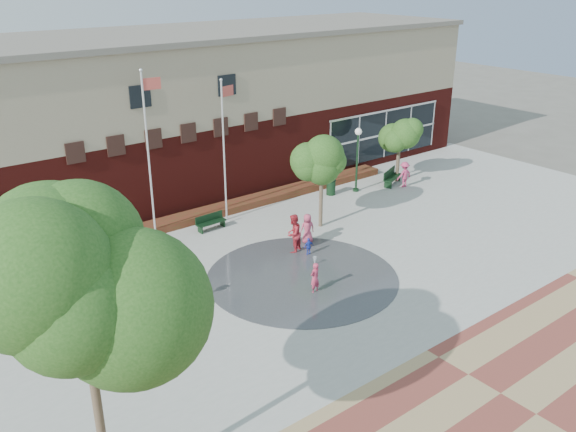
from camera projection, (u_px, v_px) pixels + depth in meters
ground at (349, 305)px, 24.51m from camera, size 120.00×120.00×0.00m
plaza_concrete at (288, 269)px, 27.42m from camera, size 46.00×18.00×0.01m
paver_band at (501, 394)px, 19.41m from camera, size 46.00×6.00×0.01m
splash_pad at (302, 278)px, 26.69m from camera, size 8.40×8.40×0.01m
library_building at (145, 115)px, 35.48m from camera, size 44.40×10.40×9.20m
flower_bed at (201, 219)px, 32.96m from camera, size 26.00×1.20×0.40m
flagpole_left at (149, 147)px, 29.06m from camera, size 0.98×0.19×8.36m
flagpole_right at (224, 144)px, 31.25m from camera, size 0.91×0.30×7.56m
lamp_left at (101, 287)px, 21.69m from camera, size 0.35×0.35×3.30m
lamp_right at (357, 153)px, 36.08m from camera, size 0.42×0.42×3.92m
bench_left at (78, 268)px, 26.95m from camera, size 1.82×0.56×0.91m
bench_mid at (211, 225)px, 31.47m from camera, size 1.67×0.53×0.83m
bench_right at (392, 180)px, 38.02m from camera, size 1.98×1.25×0.97m
trash_can at (331, 187)px, 36.25m from camera, size 0.58×0.58×0.95m
tree_big_left at (82, 299)px, 13.29m from camera, size 5.16×5.16×8.25m
tree_mid at (322, 163)px, 30.69m from camera, size 2.81×2.81×4.74m
tree_small_right at (400, 135)px, 37.62m from camera, size 2.44×2.44×4.17m
water_jet_a at (315, 291)px, 25.60m from camera, size 0.32×0.32×0.62m
water_jet_b at (315, 265)px, 27.80m from camera, size 0.18×0.18×0.40m
child_splash at (315, 278)px, 25.23m from camera, size 0.54×0.40×1.36m
adult_red at (293, 234)px, 28.76m from camera, size 1.14×1.04×1.90m
adult_pink at (307, 229)px, 29.83m from camera, size 0.84×0.68×1.50m
child_blue at (309, 247)px, 28.64m from camera, size 0.54×0.29×0.87m
person_bench at (404, 175)px, 37.44m from camera, size 1.09×0.69×1.61m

